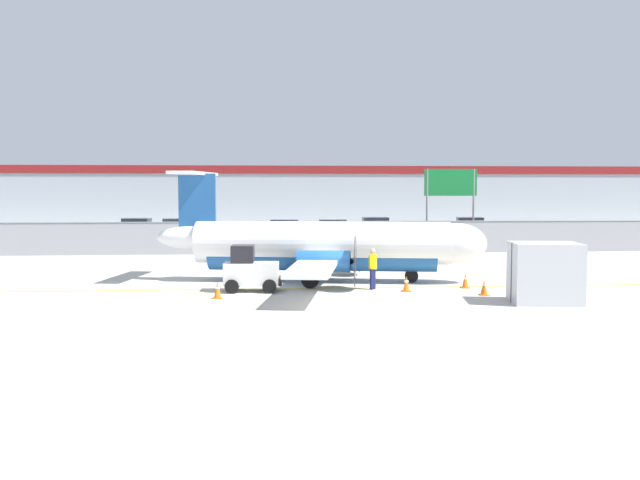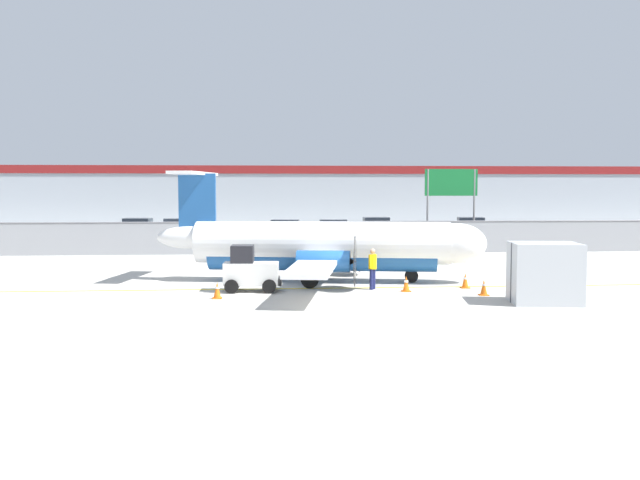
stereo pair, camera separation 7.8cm
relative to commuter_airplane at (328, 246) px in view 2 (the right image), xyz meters
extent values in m
plane|color=#BCB7AD|center=(0.57, -4.15, -1.60)|extent=(140.00, 140.00, 0.00)
cube|color=yellow|center=(0.57, -2.15, -1.60)|extent=(84.00, 0.20, 0.01)
cube|color=gray|center=(0.57, 13.85, -0.60)|extent=(98.00, 0.04, 2.00)
cylinder|color=slate|center=(0.57, 13.85, 0.45)|extent=(98.00, 0.10, 0.10)
cube|color=#38383A|center=(0.57, 25.35, -1.54)|extent=(98.00, 17.00, 0.12)
cube|color=#A8B2BC|center=(0.57, 43.85, 1.65)|extent=(91.00, 8.00, 6.50)
cube|color=maroon|center=(0.57, 39.85, 4.50)|extent=(91.00, 0.20, 0.80)
cylinder|color=white|center=(-0.26, 0.05, 0.15)|extent=(11.51, 3.82, 1.90)
ellipsoid|color=white|center=(5.61, -0.98, 0.15)|extent=(2.89, 2.23, 1.80)
ellipsoid|color=white|center=(-6.14, 1.07, 0.35)|extent=(3.33, 1.58, 1.05)
cylinder|color=#1E5193|center=(-0.26, 0.05, -0.38)|extent=(10.29, 3.21, 1.48)
cube|color=white|center=(-0.16, 0.03, -0.42)|extent=(4.33, 16.04, 0.18)
cylinder|color=#1E5193|center=(0.48, 2.56, -0.42)|extent=(2.32, 1.26, 0.90)
cone|color=black|center=(1.61, 2.36, -0.42)|extent=(0.52, 0.51, 0.44)
cylinder|color=#262626|center=(1.76, 2.33, -0.42)|extent=(0.40, 2.08, 2.10)
cylinder|color=#1E5193|center=(-0.41, -2.57, -0.42)|extent=(2.32, 1.26, 0.90)
cone|color=black|center=(0.72, -2.76, -0.42)|extent=(0.52, 0.51, 0.44)
cylinder|color=#262626|center=(0.87, -2.79, -0.42)|extent=(0.40, 2.08, 2.10)
cube|color=#1E5193|center=(-5.85, 1.02, 1.70)|extent=(1.71, 0.47, 3.10)
cube|color=white|center=(-6.00, 1.05, 3.25)|extent=(1.91, 4.92, 0.14)
cylinder|color=#59595B|center=(3.68, -0.64, -0.82)|extent=(0.16, 0.16, 0.97)
cylinder|color=black|center=(3.68, -0.64, -1.30)|extent=(0.63, 0.32, 0.60)
cylinder|color=#59595B|center=(-0.18, 2.27, -0.78)|extent=(0.16, 0.16, 0.90)
cylinder|color=black|center=(-0.18, 2.27, -1.22)|extent=(0.79, 0.35, 0.76)
cylinder|color=#59595B|center=(-0.94, -2.08, -0.78)|extent=(0.16, 0.16, 0.90)
cylinder|color=black|center=(-0.94, -2.08, -1.22)|extent=(0.79, 0.35, 0.76)
cube|color=silver|center=(-3.37, -2.81, -0.87)|extent=(2.26, 1.22, 0.90)
cube|color=black|center=(-3.72, -2.79, -0.07)|extent=(0.95, 1.05, 0.70)
cube|color=black|center=(-2.23, -2.87, -1.17)|extent=(0.22, 1.11, 0.30)
cylinder|color=black|center=(-2.59, -2.25, -1.32)|extent=(0.57, 0.21, 0.56)
cylinder|color=black|center=(-2.66, -3.45, -1.32)|extent=(0.57, 0.21, 0.56)
cylinder|color=black|center=(-4.09, -2.17, -1.32)|extent=(0.57, 0.21, 0.56)
cylinder|color=black|center=(-4.16, -3.37, -1.32)|extent=(0.57, 0.21, 0.56)
cylinder|color=#191E4C|center=(1.68, -2.56, -1.18)|extent=(0.22, 0.22, 0.85)
cylinder|color=#191E4C|center=(1.56, -2.72, -1.18)|extent=(0.22, 0.22, 0.85)
cylinder|color=yellow|center=(1.62, -2.64, -0.45)|extent=(0.47, 0.47, 0.60)
cylinder|color=yellow|center=(1.75, -2.46, -0.42)|extent=(0.14, 0.14, 0.55)
cylinder|color=yellow|center=(1.49, -2.82, -0.42)|extent=(0.14, 0.14, 0.55)
sphere|color=tan|center=(1.62, -2.64, -0.01)|extent=(0.22, 0.22, 0.22)
cube|color=#B7BCC1|center=(7.32, -6.63, -0.50)|extent=(2.67, 2.34, 2.20)
cube|color=#333338|center=(7.32, -6.63, -0.50)|extent=(2.42, 0.45, 2.20)
cube|color=orange|center=(2.88, -3.38, -1.58)|extent=(0.36, 0.36, 0.04)
cone|color=orange|center=(2.88, -3.38, -1.26)|extent=(0.28, 0.28, 0.60)
cylinder|color=white|center=(2.88, -3.38, -1.18)|extent=(0.17, 0.17, 0.08)
cube|color=orange|center=(5.70, -4.65, -1.58)|extent=(0.36, 0.36, 0.04)
cone|color=orange|center=(5.70, -4.65, -1.26)|extent=(0.28, 0.28, 0.60)
cylinder|color=white|center=(5.70, -4.65, -1.18)|extent=(0.17, 0.17, 0.08)
cube|color=orange|center=(-4.64, -4.63, -1.58)|extent=(0.36, 0.36, 0.04)
cone|color=orange|center=(-4.64, -4.63, -1.26)|extent=(0.28, 0.28, 0.60)
cylinder|color=white|center=(-4.64, -4.63, -1.18)|extent=(0.17, 0.17, 0.08)
cube|color=orange|center=(5.56, -2.58, -1.58)|extent=(0.36, 0.36, 0.04)
cone|color=orange|center=(5.56, -2.58, -1.26)|extent=(0.28, 0.28, 0.60)
cylinder|color=white|center=(5.56, -2.58, -1.18)|extent=(0.17, 0.17, 0.08)
cube|color=#19662D|center=(-13.60, 29.68, -0.86)|extent=(4.37, 2.19, 0.80)
cube|color=#262D38|center=(-13.46, 29.66, -0.18)|extent=(2.37, 1.81, 0.56)
cylinder|color=black|center=(-15.10, 28.95, -1.18)|extent=(0.62, 0.27, 0.60)
cylinder|color=black|center=(-14.89, 30.74, -1.18)|extent=(0.62, 0.27, 0.60)
cylinder|color=black|center=(-12.32, 28.62, -1.18)|extent=(0.62, 0.27, 0.60)
cylinder|color=black|center=(-12.11, 30.41, -1.18)|extent=(0.62, 0.27, 0.60)
cube|color=black|center=(-10.20, 28.73, -0.86)|extent=(4.34, 2.08, 0.80)
cube|color=#262D38|center=(-10.05, 28.74, -0.18)|extent=(2.33, 1.75, 0.56)
cylinder|color=black|center=(-11.51, 27.70, -1.18)|extent=(0.62, 0.25, 0.60)
cylinder|color=black|center=(-11.67, 29.50, -1.18)|extent=(0.62, 0.25, 0.60)
cylinder|color=black|center=(-8.72, 27.96, -1.18)|extent=(0.62, 0.25, 0.60)
cylinder|color=black|center=(-8.88, 29.75, -1.18)|extent=(0.62, 0.25, 0.60)
cube|color=slate|center=(-5.89, 20.43, -0.86)|extent=(4.34, 2.07, 0.80)
cube|color=#262D38|center=(-5.74, 20.41, -0.18)|extent=(2.33, 1.75, 0.56)
cylinder|color=black|center=(-7.37, 19.66, -1.18)|extent=(0.62, 0.25, 0.60)
cylinder|color=black|center=(-7.20, 21.45, -1.18)|extent=(0.62, 0.25, 0.60)
cylinder|color=black|center=(-4.58, 19.40, -1.18)|extent=(0.62, 0.25, 0.60)
cylinder|color=black|center=(-4.42, 21.20, -1.18)|extent=(0.62, 0.25, 0.60)
cube|color=gray|center=(-0.93, 25.54, -0.86)|extent=(4.36, 2.14, 0.80)
cube|color=#262D38|center=(-1.08, 25.55, -0.18)|extent=(2.35, 1.78, 0.56)
cylinder|color=black|center=(0.55, 26.28, -1.18)|extent=(0.62, 0.26, 0.60)
cylinder|color=black|center=(0.36, 24.49, -1.18)|extent=(0.62, 0.26, 0.60)
cylinder|color=black|center=(-2.23, 26.58, -1.18)|extent=(0.62, 0.26, 0.60)
cylinder|color=black|center=(-2.42, 24.79, -1.18)|extent=(0.62, 0.26, 0.60)
cube|color=gray|center=(2.65, 25.46, -0.86)|extent=(4.34, 2.08, 0.80)
cube|color=#262D38|center=(2.80, 25.45, -0.18)|extent=(2.33, 1.75, 0.56)
cylinder|color=black|center=(1.17, 24.69, -1.18)|extent=(0.62, 0.25, 0.60)
cylinder|color=black|center=(1.34, 26.48, -1.18)|extent=(0.62, 0.25, 0.60)
cylinder|color=black|center=(3.96, 24.44, -1.18)|extent=(0.62, 0.25, 0.60)
cylinder|color=black|center=(4.13, 26.23, -1.18)|extent=(0.62, 0.25, 0.60)
cube|color=#B28C19|center=(6.87, 30.00, -0.86)|extent=(4.22, 1.74, 0.80)
cube|color=#262D38|center=(7.02, 30.00, -0.18)|extent=(2.22, 1.58, 0.56)
cylinder|color=black|center=(5.46, 29.11, -1.18)|extent=(0.60, 0.21, 0.60)
cylinder|color=black|center=(5.48, 30.91, -1.18)|extent=(0.60, 0.21, 0.60)
cylinder|color=black|center=(8.26, 29.09, -1.18)|extent=(0.60, 0.21, 0.60)
cylinder|color=black|center=(8.28, 30.89, -1.18)|extent=(0.60, 0.21, 0.60)
cube|color=#B28C19|center=(11.51, 20.24, -0.86)|extent=(4.20, 1.71, 0.80)
cube|color=#262D38|center=(11.36, 20.24, -0.18)|extent=(2.20, 1.57, 0.56)
cylinder|color=black|center=(12.91, 21.13, -1.18)|extent=(0.60, 0.20, 0.60)
cylinder|color=black|center=(12.91, 19.33, -1.18)|extent=(0.60, 0.20, 0.60)
cylinder|color=black|center=(10.11, 21.14, -1.18)|extent=(0.60, 0.20, 0.60)
cylinder|color=black|center=(10.11, 19.34, -1.18)|extent=(0.60, 0.20, 0.60)
cube|color=red|center=(15.41, 29.27, -0.86)|extent=(4.39, 2.24, 0.80)
cube|color=#262D38|center=(15.26, 29.29, -0.18)|extent=(2.39, 1.84, 0.56)
cylinder|color=black|center=(16.91, 29.97, -1.18)|extent=(0.62, 0.28, 0.60)
cylinder|color=black|center=(16.68, 28.19, -1.18)|extent=(0.62, 0.28, 0.60)
cylinder|color=black|center=(14.14, 30.34, -1.18)|extent=(0.62, 0.28, 0.60)
cylinder|color=black|center=(13.90, 28.56, -1.18)|extent=(0.62, 0.28, 0.60)
cylinder|color=slate|center=(8.17, 15.54, 1.15)|extent=(0.14, 0.14, 5.50)
cylinder|color=slate|center=(11.37, 15.54, 1.15)|extent=(0.14, 0.14, 5.50)
cube|color=#14662D|center=(9.77, 15.54, 3.00)|extent=(3.60, 0.10, 1.80)
camera|label=1|loc=(-2.99, -31.63, 2.54)|focal=40.00mm
camera|label=2|loc=(-2.91, -31.63, 2.54)|focal=40.00mm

